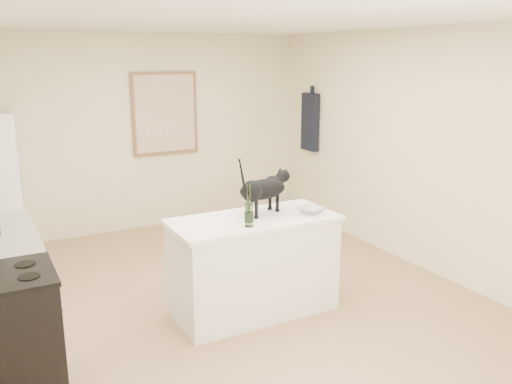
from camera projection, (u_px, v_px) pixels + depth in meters
The scene contains 16 objects.
floor at pixel (235, 304), 5.10m from camera, with size 5.50×5.50×0.00m, color #A07455.
ceiling at pixel (232, 18), 4.47m from camera, with size 5.50×5.50×0.00m, color white.
wall_back at pixel (143, 133), 7.13m from camera, with size 4.50×4.50×0.00m, color beige.
wall_front at pixel (497, 281), 2.43m from camera, with size 4.50×4.50×0.00m, color beige.
wall_right at pixel (420, 151), 5.81m from camera, with size 5.50×5.50×0.00m, color beige.
island_base at pixel (254, 267), 4.87m from camera, with size 1.44×0.67×0.86m, color white.
island_top at pixel (254, 220), 4.76m from camera, with size 1.50×0.70×0.04m, color white.
left_cabinets at pixel (3, 292), 4.36m from camera, with size 0.60×1.40×0.86m, color white.
stove at pixel (12, 340), 3.59m from camera, with size 0.60×0.60×0.90m, color black.
artwork_frame at pixel (165, 113), 7.18m from camera, with size 0.90×0.03×1.10m, color brown.
artwork_canvas at pixel (165, 114), 7.17m from camera, with size 0.82×0.00×1.02m, color beige.
hanging_garment at pixel (310, 122), 7.51m from camera, with size 0.08×0.34×0.80m, color black.
black_cat at pixel (263, 192), 4.82m from camera, with size 0.59×0.18×0.41m, color black, non-canonical shape.
wine_bottle at pixel (249, 207), 4.48m from camera, with size 0.07×0.07×0.34m, color #396126.
glass_bowl at pixel (311, 211), 4.86m from camera, with size 0.24×0.24×0.06m, color silver.
fridge_paper at pixel (15, 148), 6.07m from camera, with size 0.00×0.13×0.16m, color beige.
Camera 1 is at (-2.03, -4.23, 2.29)m, focal length 37.60 mm.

